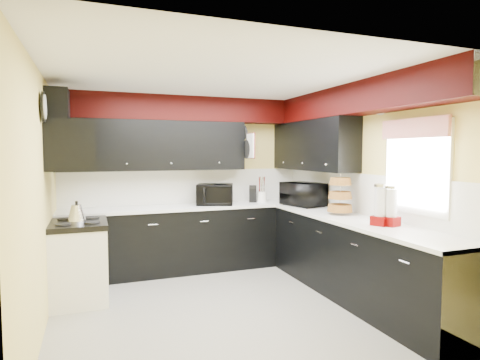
# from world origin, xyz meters

# --- Properties ---
(ground) EXTENTS (3.60, 3.60, 0.00)m
(ground) POSITION_xyz_m (0.00, 0.00, 0.00)
(ground) COLOR gray
(ground) RESTS_ON ground
(wall_back) EXTENTS (3.60, 0.06, 2.50)m
(wall_back) POSITION_xyz_m (0.00, 1.80, 1.25)
(wall_back) COLOR #E0C666
(wall_back) RESTS_ON ground
(wall_right) EXTENTS (0.06, 3.60, 2.50)m
(wall_right) POSITION_xyz_m (1.80, 0.00, 1.25)
(wall_right) COLOR #E0C666
(wall_right) RESTS_ON ground
(wall_left) EXTENTS (0.06, 3.60, 2.50)m
(wall_left) POSITION_xyz_m (-1.80, 0.00, 1.25)
(wall_left) COLOR #E0C666
(wall_left) RESTS_ON ground
(ceiling) EXTENTS (3.60, 3.60, 0.06)m
(ceiling) POSITION_xyz_m (0.00, 0.00, 2.50)
(ceiling) COLOR white
(ceiling) RESTS_ON wall_back
(cab_back) EXTENTS (3.60, 0.60, 0.90)m
(cab_back) POSITION_xyz_m (0.00, 1.50, 0.45)
(cab_back) COLOR black
(cab_back) RESTS_ON ground
(cab_right) EXTENTS (0.60, 3.00, 0.90)m
(cab_right) POSITION_xyz_m (1.50, -0.30, 0.45)
(cab_right) COLOR black
(cab_right) RESTS_ON ground
(counter_back) EXTENTS (3.62, 0.64, 0.04)m
(counter_back) POSITION_xyz_m (0.00, 1.50, 0.92)
(counter_back) COLOR white
(counter_back) RESTS_ON cab_back
(counter_right) EXTENTS (0.64, 3.02, 0.04)m
(counter_right) POSITION_xyz_m (1.50, -0.30, 0.92)
(counter_right) COLOR white
(counter_right) RESTS_ON cab_right
(splash_back) EXTENTS (3.60, 0.02, 0.50)m
(splash_back) POSITION_xyz_m (0.00, 1.79, 1.19)
(splash_back) COLOR white
(splash_back) RESTS_ON counter_back
(splash_right) EXTENTS (0.02, 3.60, 0.50)m
(splash_right) POSITION_xyz_m (1.79, 0.00, 1.19)
(splash_right) COLOR white
(splash_right) RESTS_ON counter_right
(upper_back) EXTENTS (2.60, 0.35, 0.70)m
(upper_back) POSITION_xyz_m (-0.50, 1.62, 1.80)
(upper_back) COLOR black
(upper_back) RESTS_ON wall_back
(upper_right) EXTENTS (0.35, 1.80, 0.70)m
(upper_right) POSITION_xyz_m (1.62, 0.90, 1.80)
(upper_right) COLOR black
(upper_right) RESTS_ON wall_right
(soffit_back) EXTENTS (3.60, 0.36, 0.35)m
(soffit_back) POSITION_xyz_m (0.00, 1.62, 2.33)
(soffit_back) COLOR black
(soffit_back) RESTS_ON wall_back
(soffit_right) EXTENTS (0.36, 3.24, 0.35)m
(soffit_right) POSITION_xyz_m (1.62, -0.18, 2.33)
(soffit_right) COLOR black
(soffit_right) RESTS_ON wall_right
(stove) EXTENTS (0.60, 0.75, 0.86)m
(stove) POSITION_xyz_m (-1.50, 0.75, 0.43)
(stove) COLOR white
(stove) RESTS_ON ground
(cooktop) EXTENTS (0.62, 0.77, 0.06)m
(cooktop) POSITION_xyz_m (-1.50, 0.75, 0.89)
(cooktop) COLOR black
(cooktop) RESTS_ON stove
(hood) EXTENTS (0.50, 0.78, 0.55)m
(hood) POSITION_xyz_m (-1.55, 0.75, 1.78)
(hood) COLOR black
(hood) RESTS_ON wall_left
(hood_duct) EXTENTS (0.24, 0.40, 0.40)m
(hood_duct) POSITION_xyz_m (-1.68, 0.75, 2.20)
(hood_duct) COLOR black
(hood_duct) RESTS_ON wall_left
(window) EXTENTS (0.03, 0.86, 0.96)m
(window) POSITION_xyz_m (1.79, -0.90, 1.55)
(window) COLOR white
(window) RESTS_ON wall_right
(valance) EXTENTS (0.04, 0.88, 0.20)m
(valance) POSITION_xyz_m (1.73, -0.90, 1.95)
(valance) COLOR red
(valance) RESTS_ON wall_right
(pan_top) EXTENTS (0.03, 0.22, 0.40)m
(pan_top) POSITION_xyz_m (0.82, 1.55, 2.00)
(pan_top) COLOR black
(pan_top) RESTS_ON upper_back
(pan_mid) EXTENTS (0.03, 0.28, 0.46)m
(pan_mid) POSITION_xyz_m (0.82, 1.42, 1.75)
(pan_mid) COLOR black
(pan_mid) RESTS_ON upper_back
(pan_low) EXTENTS (0.03, 0.24, 0.42)m
(pan_low) POSITION_xyz_m (0.82, 1.68, 1.72)
(pan_low) COLOR black
(pan_low) RESTS_ON upper_back
(cut_board) EXTENTS (0.03, 0.26, 0.35)m
(cut_board) POSITION_xyz_m (0.83, 1.30, 1.80)
(cut_board) COLOR white
(cut_board) RESTS_ON upper_back
(baskets) EXTENTS (0.27, 0.27, 0.50)m
(baskets) POSITION_xyz_m (1.52, 0.05, 1.18)
(baskets) COLOR brown
(baskets) RESTS_ON upper_right
(clock) EXTENTS (0.03, 0.30, 0.30)m
(clock) POSITION_xyz_m (-1.77, 0.25, 2.15)
(clock) COLOR black
(clock) RESTS_ON wall_left
(deco_plate) EXTENTS (0.03, 0.24, 0.24)m
(deco_plate) POSITION_xyz_m (1.77, -0.35, 2.25)
(deco_plate) COLOR white
(deco_plate) RESTS_ON wall_right
(toaster_oven) EXTENTS (0.64, 0.59, 0.30)m
(toaster_oven) POSITION_xyz_m (0.34, 1.46, 1.09)
(toaster_oven) COLOR black
(toaster_oven) RESTS_ON counter_back
(microwave) EXTENTS (0.54, 0.68, 0.33)m
(microwave) POSITION_xyz_m (1.50, 0.91, 1.11)
(microwave) COLOR black
(microwave) RESTS_ON counter_right
(utensil_crock) EXTENTS (0.19, 0.19, 0.16)m
(utensil_crock) POSITION_xyz_m (1.10, 1.50, 1.02)
(utensil_crock) COLOR white
(utensil_crock) RESTS_ON counter_back
(knife_block) EXTENTS (0.16, 0.19, 0.24)m
(knife_block) POSITION_xyz_m (0.97, 1.54, 1.06)
(knife_block) COLOR black
(knife_block) RESTS_ON counter_back
(kettle) EXTENTS (0.24, 0.24, 0.18)m
(kettle) POSITION_xyz_m (-1.52, 0.83, 1.01)
(kettle) COLOR silver
(kettle) RESTS_ON cooktop
(dispenser_a) EXTENTS (0.20, 0.20, 0.42)m
(dispenser_a) POSITION_xyz_m (1.48, -0.73, 1.15)
(dispenser_a) COLOR #6C000F
(dispenser_a) RESTS_ON counter_right
(dispenser_b) EXTENTS (0.18, 0.18, 0.40)m
(dispenser_b) POSITION_xyz_m (1.56, -0.80, 1.14)
(dispenser_b) COLOR #650A10
(dispenser_b) RESTS_ON counter_right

